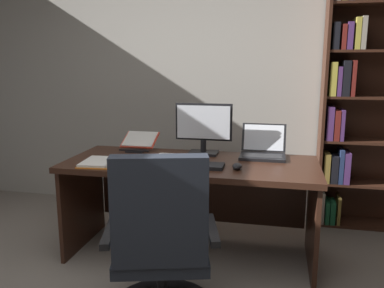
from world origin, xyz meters
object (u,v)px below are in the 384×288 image
(laptop, at_px, (263,150))
(open_binder, at_px, (112,163))
(monitor, at_px, (204,129))
(keyboard, at_px, (193,165))
(bookshelf, at_px, (364,94))
(office_chair, at_px, (161,254))
(reading_stand_with_book, at_px, (139,141))
(computer_mouse, at_px, (237,166))
(desk, at_px, (193,183))
(notepad, at_px, (166,157))
(pen, at_px, (168,156))

(laptop, xyz_separation_m, open_binder, (-1.02, -0.45, -0.04))
(monitor, height_order, laptop, monitor)
(monitor, relative_size, keyboard, 1.04)
(monitor, bearing_deg, keyboard, -90.00)
(bookshelf, bearing_deg, office_chair, -126.93)
(reading_stand_with_book, bearing_deg, monitor, -6.12)
(computer_mouse, xyz_separation_m, open_binder, (-0.87, -0.05, -0.01))
(desk, distance_m, keyboard, 0.30)
(desk, height_order, reading_stand_with_book, reading_stand_with_book)
(bookshelf, distance_m, computer_mouse, 1.44)
(desk, xyz_separation_m, keyboard, (0.05, -0.22, 0.20))
(office_chair, xyz_separation_m, notepad, (-0.23, 0.91, 0.31))
(laptop, bearing_deg, open_binder, -156.30)
(keyboard, bearing_deg, bookshelf, 39.02)
(monitor, xyz_separation_m, laptop, (0.45, 0.01, -0.14))
(desk, xyz_separation_m, office_chair, (0.02, -0.91, -0.11))
(reading_stand_with_book, bearing_deg, desk, -24.58)
(office_chair, height_order, reading_stand_with_book, office_chair)
(desk, relative_size, keyboard, 4.27)
(monitor, bearing_deg, laptop, 0.92)
(desk, xyz_separation_m, laptop, (0.50, 0.18, 0.24))
(desk, xyz_separation_m, notepad, (-0.21, -0.00, 0.19))
(open_binder, bearing_deg, computer_mouse, -1.44)
(bookshelf, bearing_deg, laptop, -142.35)
(laptop, bearing_deg, computer_mouse, -110.90)
(desk, distance_m, reading_stand_with_book, 0.60)
(notepad, bearing_deg, keyboard, -40.76)
(desk, bearing_deg, pen, -179.91)
(keyboard, relative_size, computer_mouse, 4.04)
(desk, xyz_separation_m, reading_stand_with_book, (-0.49, 0.23, 0.25))
(keyboard, bearing_deg, office_chair, -92.33)
(office_chair, relative_size, keyboard, 2.33)
(monitor, relative_size, laptop, 1.31)
(keyboard, height_order, notepad, keyboard)
(reading_stand_with_book, distance_m, notepad, 0.37)
(monitor, relative_size, reading_stand_with_book, 1.59)
(open_binder, xyz_separation_m, pen, (0.33, 0.27, 0.00))
(keyboard, distance_m, reading_stand_with_book, 0.70)
(monitor, relative_size, pen, 3.11)
(monitor, xyz_separation_m, computer_mouse, (0.30, -0.39, -0.17))
(reading_stand_with_book, height_order, open_binder, reading_stand_with_book)
(pen, bearing_deg, computer_mouse, -22.39)
(keyboard, bearing_deg, open_binder, -174.95)
(desk, height_order, office_chair, office_chair)
(monitor, xyz_separation_m, pen, (-0.24, -0.17, -0.18))
(reading_stand_with_book, bearing_deg, bookshelf, 17.43)
(monitor, height_order, computer_mouse, monitor)
(keyboard, height_order, reading_stand_with_book, reading_stand_with_book)
(laptop, relative_size, keyboard, 0.79)
(desk, bearing_deg, laptop, 19.41)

